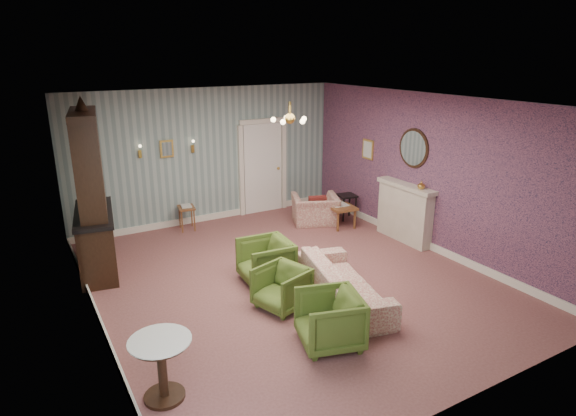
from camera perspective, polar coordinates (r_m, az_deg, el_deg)
floor at (r=8.20m, az=0.19°, el=-8.30°), size 7.00×7.00×0.00m
ceiling at (r=7.40m, az=0.22°, el=12.31°), size 7.00×7.00×0.00m
wall_back at (r=10.75m, az=-9.30°, el=6.00°), size 6.00×0.00×6.00m
wall_front at (r=5.16m, az=20.42°, el=-8.15°), size 6.00×0.00×6.00m
wall_left at (r=6.75m, az=-22.37°, el=-2.25°), size 0.00×7.00×7.00m
wall_right at (r=9.50m, az=16.07°, el=3.97°), size 0.00×7.00×7.00m
wall_right_floral at (r=9.49m, az=16.01°, el=3.96°), size 0.00×7.00×7.00m
door at (r=11.31m, az=-2.97°, el=4.88°), size 1.12×0.12×2.16m
olive_chair_a at (r=6.38m, az=4.85°, el=-12.59°), size 0.90×0.93×0.78m
olive_chair_b at (r=7.22m, az=-0.76°, el=-9.07°), size 0.80×0.83×0.69m
olive_chair_c at (r=7.97m, az=-2.62°, el=-5.99°), size 0.78×0.83×0.80m
sofa_chintz at (r=7.41m, az=6.47°, el=-7.87°), size 1.10×2.19×0.82m
wingback_chair at (r=10.65m, az=3.20°, el=0.37°), size 1.13×0.95×0.84m
dresser at (r=8.67m, az=-22.06°, el=2.03°), size 0.87×1.81×2.89m
fireplace at (r=9.90m, az=13.44°, el=-0.50°), size 0.30×1.40×1.16m
mantel_vase at (r=9.44m, az=15.28°, el=2.59°), size 0.15×0.15×0.15m
oval_mirror at (r=9.66m, az=14.41°, el=6.77°), size 0.04×0.76×0.84m
framed_print at (r=10.70m, az=9.31°, el=6.76°), size 0.04×0.34×0.42m
coffee_table at (r=10.68m, az=5.77°, el=-0.70°), size 0.60×0.97×0.47m
side_table_black at (r=11.03m, az=6.84°, el=0.13°), size 0.43×0.43×0.57m
pedestal_table at (r=5.67m, az=-14.45°, el=-17.72°), size 0.69×0.69×0.73m
nesting_table at (r=10.52m, az=-11.72°, el=-1.04°), size 0.40×0.47×0.55m
gilt_mirror_back at (r=10.39m, az=-13.94°, el=6.71°), size 0.28×0.06×0.36m
sconce_left at (r=10.24m, az=-16.87°, el=6.30°), size 0.16×0.12×0.30m
sconce_right at (r=10.53m, az=-11.03°, el=7.05°), size 0.16×0.12×0.30m
chandelier at (r=7.43m, az=0.22°, el=10.23°), size 0.56×0.56×0.36m
burgundy_cushion at (r=10.48m, az=3.42°, el=0.42°), size 0.41×0.28×0.39m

